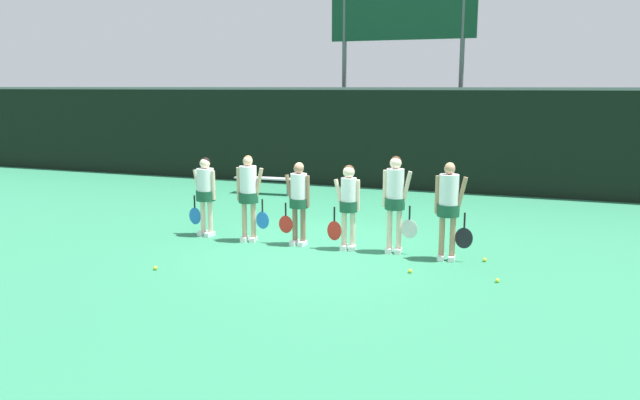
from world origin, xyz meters
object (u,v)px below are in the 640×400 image
object	(u,v)px
bench_courtside	(265,180)
player_4	(395,196)
tennis_ball_0	(155,268)
tennis_ball_2	(197,211)
player_5	(449,203)
scoreboard	(402,25)
player_0	(205,190)
tennis_ball_3	(410,271)
player_2	(298,197)
player_3	(348,200)
player_1	(249,191)
tennis_ball_1	(485,260)
tennis_ball_4	(497,280)

from	to	relation	value
bench_courtside	player_4	distance (m)	7.11
tennis_ball_0	tennis_ball_2	xyz separation A→B (m)	(-1.90, 4.45, -0.00)
player_5	tennis_ball_2	xyz separation A→B (m)	(-6.42, 2.11, -1.00)
scoreboard	player_0	size ratio (longest dim) A/B	3.79
tennis_ball_0	tennis_ball_3	bearing A→B (deg)	18.06
player_2	bench_courtside	bearing A→B (deg)	125.42
tennis_ball_0	player_3	bearing A→B (deg)	42.46
player_1	player_0	bearing A→B (deg)	164.33
tennis_ball_1	player_4	bearing A→B (deg)	178.37
tennis_ball_3	player_3	bearing A→B (deg)	143.03
bench_courtside	tennis_ball_0	distance (m)	7.65
player_0	tennis_ball_2	size ratio (longest dim) A/B	23.16
player_0	player_3	world-z (taller)	player_0
tennis_ball_3	tennis_ball_4	size ratio (longest dim) A/B	1.02
player_0	tennis_ball_1	world-z (taller)	player_0
player_4	tennis_ball_2	size ratio (longest dim) A/B	25.64
tennis_ball_3	player_5	bearing A→B (deg)	66.25
bench_courtside	tennis_ball_0	world-z (taller)	bench_courtside
player_4	tennis_ball_4	bearing A→B (deg)	-35.25
player_0	tennis_ball_2	world-z (taller)	player_0
player_5	tennis_ball_1	bearing A→B (deg)	6.70
scoreboard	player_0	xyz separation A→B (m)	(-2.12, -8.22, -3.92)
scoreboard	tennis_ball_2	distance (m)	8.67
scoreboard	player_3	bearing A→B (deg)	-83.27
player_3	tennis_ball_3	distance (m)	2.02
scoreboard	player_5	world-z (taller)	scoreboard
player_1	player_3	distance (m)	2.05
player_4	tennis_ball_1	bearing A→B (deg)	-5.55
scoreboard	player_4	xyz separation A→B (m)	(1.86, -8.18, -3.81)
bench_courtside	player_3	bearing A→B (deg)	-54.33
player_1	scoreboard	bearing A→B (deg)	73.56
player_1	tennis_ball_2	size ratio (longest dim) A/B	24.50
player_3	bench_courtside	bearing A→B (deg)	121.26
tennis_ball_2	tennis_ball_4	xyz separation A→B (m)	(7.38, -3.14, -0.00)
player_5	tennis_ball_1	size ratio (longest dim) A/B	24.53
player_5	tennis_ball_2	world-z (taller)	player_5
player_1	tennis_ball_1	world-z (taller)	player_1
bench_courtside	tennis_ball_1	distance (m)	8.37
bench_courtside	player_1	xyz separation A→B (m)	(2.09, -5.15, 0.61)
player_2	player_3	xyz separation A→B (m)	(1.01, -0.00, 0.00)
player_0	tennis_ball_1	xyz separation A→B (m)	(5.63, -0.01, -0.93)
player_2	player_4	size ratio (longest dim) A/B	0.90
tennis_ball_1	tennis_ball_4	bearing A→B (deg)	-74.86
player_1	tennis_ball_3	bearing A→B (deg)	-25.39
player_1	tennis_ball_4	size ratio (longest dim) A/B	25.48
player_1	tennis_ball_4	bearing A→B (deg)	-21.11
player_4	tennis_ball_2	bearing A→B (deg)	156.35
tennis_ball_4	player_2	bearing A→B (deg)	163.99
tennis_ball_1	tennis_ball_4	xyz separation A→B (m)	(0.31, -1.15, -0.00)
tennis_ball_2	tennis_ball_1	bearing A→B (deg)	-15.72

